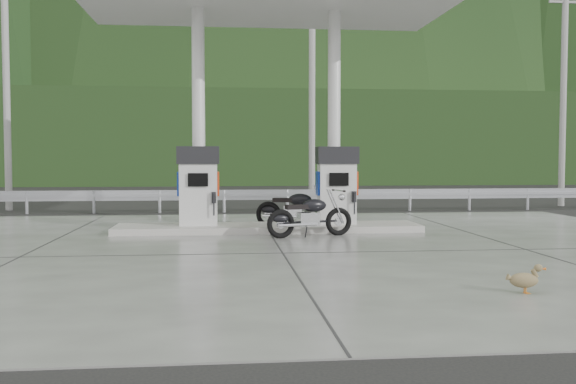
{
  "coord_description": "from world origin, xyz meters",
  "views": [
    {
      "loc": [
        -1.07,
        -12.23,
        1.7
      ],
      "look_at": [
        0.3,
        1.0,
        1.0
      ],
      "focal_mm": 40.0,
      "sensor_mm": 36.0,
      "label": 1
    }
  ],
  "objects": [
    {
      "name": "forecourt_apron",
      "position": [
        0.0,
        0.0,
        0.01
      ],
      "size": [
        18.0,
        14.0,
        0.02
      ],
      "primitive_type": "cube",
      "color": "#61625D",
      "rests_on": "ground"
    },
    {
      "name": "duck",
      "position": [
        2.67,
        -4.67,
        0.18
      ],
      "size": [
        0.45,
        0.18,
        0.31
      ],
      "primitive_type": null,
      "rotation": [
        0.0,
        0.0,
        -0.14
      ],
      "color": "brown",
      "rests_on": "forecourt_apron"
    },
    {
      "name": "canopy_column_right",
      "position": [
        1.6,
        2.9,
        2.67
      ],
      "size": [
        0.3,
        0.3,
        5.0
      ],
      "primitive_type": "cylinder",
      "color": "silver",
      "rests_on": "pump_island"
    },
    {
      "name": "utility_pole_a",
      "position": [
        -8.0,
        9.5,
        4.0
      ],
      "size": [
        0.22,
        0.22,
        8.0
      ],
      "primitive_type": "cylinder",
      "color": "gray",
      "rests_on": "ground"
    },
    {
      "name": "tree_band",
      "position": [
        0.0,
        30.0,
        3.0
      ],
      "size": [
        80.0,
        6.0,
        6.0
      ],
      "primitive_type": "cube",
      "color": "black",
      "rests_on": "ground"
    },
    {
      "name": "ground",
      "position": [
        0.0,
        0.0,
        0.0
      ],
      "size": [
        160.0,
        160.0,
        0.0
      ],
      "primitive_type": "plane",
      "color": "black",
      "rests_on": "ground"
    },
    {
      "name": "road",
      "position": [
        0.0,
        11.5,
        0.0
      ],
      "size": [
        60.0,
        7.0,
        0.01
      ],
      "primitive_type": "cube",
      "color": "black",
      "rests_on": "ground"
    },
    {
      "name": "forested_hills",
      "position": [
        0.0,
        60.0,
        0.0
      ],
      "size": [
        100.0,
        40.0,
        140.0
      ],
      "primitive_type": null,
      "color": "black",
      "rests_on": "ground"
    },
    {
      "name": "canopy_column_left",
      "position": [
        -1.6,
        2.9,
        2.67
      ],
      "size": [
        0.3,
        0.3,
        5.0
      ],
      "primitive_type": "cylinder",
      "color": "silver",
      "rests_on": "pump_island"
    },
    {
      "name": "motorcycle_left",
      "position": [
        0.81,
        1.32,
        0.46
      ],
      "size": [
        1.93,
        1.07,
        0.87
      ],
      "primitive_type": null,
      "rotation": [
        0.0,
        0.0,
        0.28
      ],
      "color": "black",
      "rests_on": "forecourt_apron"
    },
    {
      "name": "utility_pole_c",
      "position": [
        11.0,
        9.5,
        4.0
      ],
      "size": [
        0.22,
        0.22,
        8.0
      ],
      "primitive_type": "cylinder",
      "color": "gray",
      "rests_on": "ground"
    },
    {
      "name": "utility_pole_b",
      "position": [
        2.0,
        9.5,
        4.0
      ],
      "size": [
        0.22,
        0.22,
        8.0
      ],
      "primitive_type": "cylinder",
      "color": "gray",
      "rests_on": "ground"
    },
    {
      "name": "gas_pump_left",
      "position": [
        -1.6,
        2.5,
        1.07
      ],
      "size": [
        0.95,
        0.55,
        1.8
      ],
      "primitive_type": null,
      "color": "silver",
      "rests_on": "pump_island"
    },
    {
      "name": "guardrail",
      "position": [
        0.0,
        8.0,
        0.71
      ],
      "size": [
        26.0,
        0.16,
        1.42
      ],
      "primitive_type": null,
      "color": "#A5A8AD",
      "rests_on": "ground"
    },
    {
      "name": "gas_pump_right",
      "position": [
        1.6,
        2.5,
        1.07
      ],
      "size": [
        0.95,
        0.55,
        1.8
      ],
      "primitive_type": null,
      "color": "silver",
      "rests_on": "pump_island"
    },
    {
      "name": "pump_island",
      "position": [
        0.0,
        2.5,
        0.1
      ],
      "size": [
        7.0,
        1.4,
        0.15
      ],
      "primitive_type": "cube",
      "color": "#9D9B92",
      "rests_on": "forecourt_apron"
    },
    {
      "name": "motorcycle_right",
      "position": [
        0.71,
        3.08,
        0.47
      ],
      "size": [
        1.99,
        1.27,
        0.9
      ],
      "primitive_type": null,
      "rotation": [
        0.0,
        0.0,
        -0.38
      ],
      "color": "black",
      "rests_on": "forecourt_apron"
    }
  ]
}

